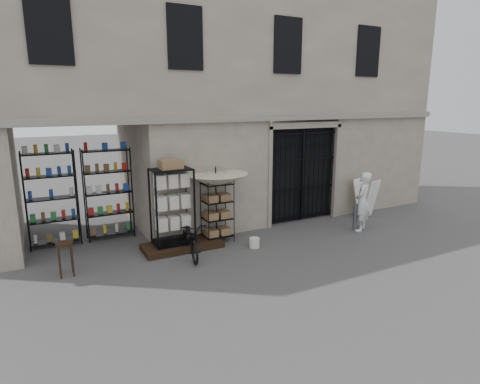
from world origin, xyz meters
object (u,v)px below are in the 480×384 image
wooden_stool (66,258)px  shopkeeper (360,230)px  display_cabinet (172,211)px  easel_sign (366,198)px  wire_rack (217,212)px  market_umbrella (216,177)px  white_bucket (254,243)px  bicycle (191,256)px  steel_bollard (356,217)px

wooden_stool → shopkeeper: 7.95m
display_cabinet → easel_sign: (6.46, -0.12, -0.38)m
wooden_stool → display_cabinet: bearing=10.1°
wire_rack → market_umbrella: (-0.00, 0.06, 0.94)m
display_cabinet → white_bucket: size_ratio=7.99×
shopkeeper → easel_sign: size_ratio=1.40×
wire_rack → bicycle: bearing=-171.2°
wire_rack → bicycle: wire_rack is taller
white_bucket → shopkeeper: bearing=-3.7°
wire_rack → easel_sign: size_ratio=1.36×
bicycle → market_umbrella: bearing=45.0°
wooden_stool → steel_bollard: bearing=-3.5°
display_cabinet → easel_sign: size_ratio=1.70×
display_cabinet → bicycle: (0.23, -0.63, -1.02)m
market_umbrella → wooden_stool: 4.09m
shopkeeper → display_cabinet: bearing=-45.4°
wire_rack → wooden_stool: wire_rack is taller
white_bucket → wooden_stool: bearing=174.9°
market_umbrella → shopkeeper: bearing=-16.1°
steel_bollard → white_bucket: bearing=178.7°
market_umbrella → white_bucket: 2.00m
market_umbrella → bicycle: market_umbrella is taller
market_umbrella → easel_sign: size_ratio=1.99×
market_umbrella → shopkeeper: 4.62m
display_cabinet → bicycle: size_ratio=1.21×
display_cabinet → steel_bollard: size_ratio=2.70×
steel_bollard → display_cabinet: bearing=170.0°
wire_rack → bicycle: (-1.03, -0.67, -0.82)m
market_umbrella → easel_sign: (5.20, -0.23, -1.12)m
display_cabinet → bicycle: bearing=-46.0°
white_bucket → shopkeeper: white_bucket is taller
white_bucket → steel_bollard: size_ratio=0.34×
bicycle → wooden_stool: (-2.79, 0.17, 0.40)m
display_cabinet → white_bucket: display_cabinet is taller
bicycle → wooden_stool: bicycle is taller
wire_rack → easel_sign: 5.21m
wire_rack → steel_bollard: 4.15m
wire_rack → wooden_stool: 3.88m
display_cabinet → wooden_stool: size_ratio=2.79×
bicycle → wooden_stool: 2.83m
bicycle → steel_bollard: 5.07m
steel_bollard → bicycle: bearing=176.6°
bicycle → shopkeeper: 5.15m
wire_rack → display_cabinet: bearing=157.6°
easel_sign → steel_bollard: bearing=-162.4°
market_umbrella → steel_bollard: size_ratio=3.15×
display_cabinet → shopkeeper: bearing=12.9°
white_bucket → market_umbrella: bearing=123.8°
wire_rack → steel_bollard: wire_rack is taller
market_umbrella → bicycle: size_ratio=1.41×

